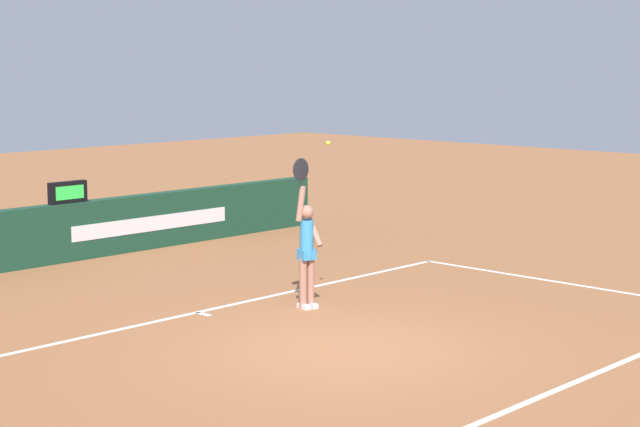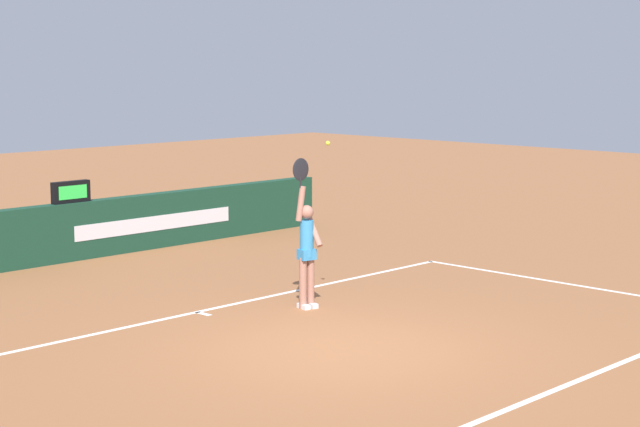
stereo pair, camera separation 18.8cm
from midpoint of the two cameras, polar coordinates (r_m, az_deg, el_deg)
name	(u,v)px [view 1 (the left image)]	position (r m, az deg, el deg)	size (l,w,h in m)	color
ground_plane	(343,349)	(13.94, 0.86, -7.26)	(60.00, 60.00, 0.00)	#955B36
court_lines	(342,348)	(13.95, 0.79, -7.24)	(11.36, 5.98, 0.00)	white
back_wall	(20,239)	(19.88, -16.06, -1.31)	(14.63, 0.29, 1.09)	#163D2A
speed_display	(68,192)	(20.32, -13.62, 1.11)	(0.77, 0.15, 0.41)	black
tennis_player	(307,247)	(16.00, -1.06, -1.80)	(0.42, 0.39, 2.29)	#A66F5C
tennis_ball	(328,143)	(15.70, 0.09, 3.79)	(0.07, 0.07, 0.07)	#D0E338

